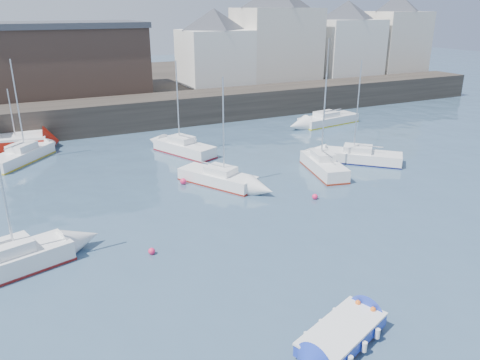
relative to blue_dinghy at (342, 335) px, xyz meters
name	(u,v)px	position (x,y,z in m)	size (l,w,h in m)	color
water	(362,299)	(2.61, 1.95, -0.42)	(220.00, 220.00, 0.00)	#2D4760
quay_wall	(144,112)	(2.61, 36.95, 1.08)	(90.00, 5.00, 3.00)	#28231E
land_strip	(109,88)	(2.61, 54.95, 0.98)	(90.00, 32.00, 2.80)	#28231E
bldg_east_a	(276,32)	(22.61, 43.95, 8.39)	(13.36, 13.36, 11.80)	beige
bldg_east_b	(346,38)	(33.61, 43.45, 7.45)	(11.88, 11.88, 9.95)	white
bldg_east_c	(395,32)	(42.61, 43.45, 7.95)	(11.14, 11.14, 10.95)	beige
bldg_east_d	(214,46)	(13.61, 43.45, 6.95)	(11.14, 11.14, 8.95)	white
warehouse	(68,58)	(-3.39, 44.95, 6.20)	(16.40, 10.40, 7.60)	#3D2D26
blue_dinghy	(342,335)	(0.00, 0.00, 0.00)	(4.27, 2.98, 0.75)	#921207
sailboat_a	(3,264)	(-11.25, 10.95, 0.16)	(6.60, 3.71, 8.18)	white
sailboat_b	(218,178)	(2.60, 17.51, 0.08)	(4.54, 6.09, 7.62)	white
sailboat_c	(324,165)	(10.84, 16.28, 0.15)	(3.02, 5.88, 7.40)	white
sailboat_d	(361,156)	(15.06, 17.04, 0.08)	(6.02, 5.88, 8.13)	white
sailboat_f	(184,148)	(2.96, 25.56, 0.13)	(4.15, 6.26, 7.80)	white
sailboat_g	(328,119)	(20.61, 29.04, 0.09)	(7.32, 3.30, 8.93)	white
sailboat_h	(21,156)	(-9.74, 29.31, 0.11)	(5.67, 6.09, 8.13)	white
buoy_near	(152,254)	(-4.47, 9.77, -0.42)	(0.36, 0.36, 0.36)	#FF245C
buoy_mid	(315,199)	(7.23, 12.16, -0.42)	(0.38, 0.38, 0.38)	#FF245C
buoy_far	(183,184)	(0.39, 18.63, -0.42)	(0.46, 0.46, 0.46)	#FF245C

